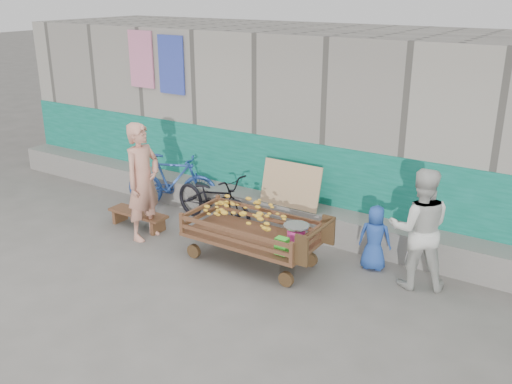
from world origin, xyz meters
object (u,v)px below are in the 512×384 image
Objects in this scene: bench at (138,216)px; child at (375,238)px; vendor_man at (143,182)px; bicycle_dark at (213,199)px; woman at (419,229)px; bicycle_blue at (172,181)px; banana_cart at (249,224)px.

bench is 1.14× the size of child.
vendor_man is (0.37, -0.21, 0.72)m from bench.
vendor_man is at bearing 4.76° from child.
child is at bearing -81.05° from bicycle_dark.
woman reaches higher than bicycle_blue.
vendor_man is at bearing -12.89° from woman.
bicycle_dark is (-2.79, 0.05, -0.02)m from child.
woman is 0.95× the size of bicycle_dark.
bench is at bearing -16.55° from woman.
woman is at bearing 15.58° from banana_cart.
woman reaches higher than banana_cart.
bench is at bearing 0.15° from child.
bench is 3.81m from child.
vendor_man is 1.12× the size of bicycle_blue.
bicycle_blue is (-0.47, 1.18, -0.42)m from vendor_man.
banana_cart is at bearing -85.72° from vendor_man.
bicycle_blue is at bearing 20.81° from vendor_man.
bench is 0.83m from vendor_man.
banana_cart is at bearing 15.41° from child.
bicycle_blue is at bearing 156.03° from banana_cart.
woman is 1.74× the size of child.
banana_cart is 1.92× the size of bench.
child is (3.36, 0.93, -0.45)m from vendor_man.
bicycle_blue is at bearing 89.22° from bicycle_dark.
vendor_man is at bearing 179.26° from bicycle_blue.
child is (-0.63, 0.15, -0.34)m from woman.
bicycle_dark reaches higher than bench.
vendor_man is 1.13× the size of woman.
bicycle_blue is at bearing -14.44° from child.
bicycle_dark is (0.95, 0.77, 0.25)m from bench.
vendor_man is 1.23m from bicycle_dark.
bicycle_dark is at bearing -31.30° from vendor_man.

